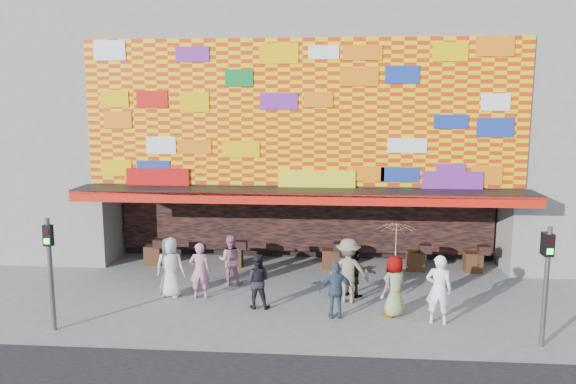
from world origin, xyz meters
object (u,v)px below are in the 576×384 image
signal_right (547,273)px  ped_d (348,271)px  signal_left (50,261)px  ped_e (336,290)px  ped_f (353,272)px  ped_i (230,260)px  ped_a (170,267)px  ped_g (394,286)px  ped_b (200,270)px  ped_h (439,289)px  ped_c (257,281)px  parasol (396,240)px

signal_right → ped_d: size_ratio=1.55×
signal_left → ped_e: bearing=10.9°
ped_d → signal_left: bearing=20.8°
ped_d → ped_f: (0.16, 0.53, -0.20)m
signal_left → ped_d: (7.73, 2.73, -0.89)m
ped_e → ped_i: bearing=-46.3°
signal_left → ped_a: size_ratio=1.61×
signal_left → ped_g: 9.21m
ped_b → ped_h: (6.86, -1.44, 0.09)m
ped_g → ped_i: (-5.05, 2.32, -0.03)m
signal_left → ped_b: size_ratio=1.73×
signal_right → ped_c: (-7.31, 2.03, -1.05)m
ped_a → ped_d: bearing=-177.1°
ped_d → ped_f: bearing=-105.6°
signal_right → ped_h: size_ratio=1.58×
ped_a → ped_c: bearing=168.5°
ped_a → ped_d: ped_d is taller
signal_left → ped_d: size_ratio=1.55×
signal_left → signal_right: (12.40, 0.00, 0.00)m
ped_b → ped_f: size_ratio=1.13×
ped_g → ped_i: size_ratio=1.04×
ped_d → ped_g: 1.62m
signal_right → ped_c: size_ratio=1.85×
ped_c → ped_h: bearing=172.4°
signal_left → ped_h: 10.24m
signal_right → ped_c: signal_right is taller
signal_left → ped_c: size_ratio=1.85×
ped_c → ped_e: (2.28, -0.61, -0.01)m
ped_e → ped_g: size_ratio=0.93×
parasol → ped_c: bearing=175.5°
ped_c → ped_g: bearing=176.5°
signal_left → ped_d: signal_left is taller
ped_a → ped_f: bearing=-171.6°
signal_left → ped_d: bearing=19.5°
ped_a → ped_d: 5.41m
signal_left → parasol: signal_left is taller
ped_d → ped_c: bearing=16.2°
ped_e → ped_d: bearing=-114.2°
signal_right → ped_b: (-9.14, 2.71, -0.99)m
ped_b → ped_d: size_ratio=0.90×
ped_a → ped_b: ped_a is taller
ped_b → ped_d: bearing=173.9°
parasol → signal_left: bearing=-169.1°
ped_d → ped_h: size_ratio=1.02×
ped_f → ped_i: ped_i is taller
ped_g → parasol: bearing=137.4°
ped_f → ped_g: (1.10, -1.54, 0.09)m
ped_c → ped_d: (2.64, 0.70, 0.16)m
ped_b → ped_d: 4.48m
ped_b → ped_i: size_ratio=1.04×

